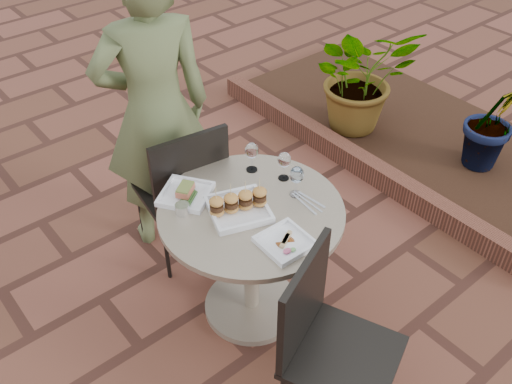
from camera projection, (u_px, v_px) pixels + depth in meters
ground at (205, 306)px, 3.19m from camera, size 60.00×60.00×0.00m
cafe_table at (251, 246)px, 2.88m from camera, size 0.90×0.90×0.73m
chair_far at (185, 185)px, 3.15m from camera, size 0.50×0.50×0.93m
chair_near at (325, 334)px, 2.38m from camera, size 0.58×0.58×0.93m
diner at (155, 111)px, 3.11m from camera, size 0.74×0.60×1.77m
plate_salmon at (186, 193)px, 2.78m from camera, size 0.32×0.32×0.06m
plate_sliders at (238, 205)px, 2.68m from camera, size 0.35×0.35×0.18m
plate_tuna at (285, 242)px, 2.53m from camera, size 0.22×0.22×0.03m
wine_glass_right at (297, 176)px, 2.73m from camera, size 0.07×0.07×0.17m
wine_glass_mid at (252, 151)px, 2.89m from camera, size 0.07×0.07×0.17m
wine_glass_far at (284, 161)px, 2.83m from camera, size 0.07×0.07×0.16m
steel_ramekin at (182, 209)px, 2.68m from camera, size 0.07×0.07×0.05m
cutlery_set at (308, 202)px, 2.76m from camera, size 0.10×0.20×0.00m
planter_curb at (360, 163)px, 4.11m from camera, size 0.12×3.00×0.15m
mulch_bed at (420, 134)px, 4.48m from camera, size 1.30×3.00×0.06m
potted_plant_a at (361, 76)px, 4.26m from camera, size 0.97×0.92×0.85m
potted_plant_b at (496, 119)px, 3.89m from camera, size 0.50×0.45×0.75m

